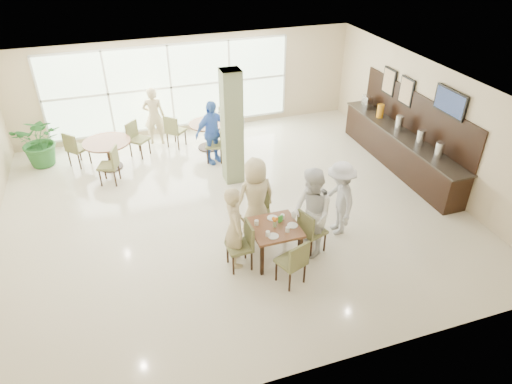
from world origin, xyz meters
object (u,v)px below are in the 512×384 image
object	(u,v)px
round_table_left	(107,147)
teen_standing	(340,198)
buffet_counter	(400,147)
potted_plant	(41,141)
main_table	(275,231)
teen_right	(311,213)
teen_far	(256,198)
adult_standing	(154,116)
round_table_right	(208,130)
adult_b	(235,121)
adult_a	(212,132)
teen_left	(235,227)

from	to	relation	value
round_table_left	teen_standing	world-z (taller)	teen_standing
buffet_counter	potted_plant	world-z (taller)	buffet_counter
main_table	teen_right	world-z (taller)	teen_right
buffet_counter	teen_far	bearing A→B (deg)	-160.88
round_table_left	adult_standing	bearing A→B (deg)	38.09
teen_right	round_table_right	bearing A→B (deg)	-168.59
adult_b	teen_right	bearing A→B (deg)	-10.56
potted_plant	teen_far	world-z (taller)	teen_far
round_table_left	adult_b	bearing A→B (deg)	3.13
adult_b	round_table_right	bearing A→B (deg)	-109.95
potted_plant	teen_far	size ratio (longest dim) A/B	0.80
teen_far	adult_b	size ratio (longest dim) A/B	1.13
adult_b	round_table_left	bearing A→B (deg)	-98.23
potted_plant	teen_standing	xyz separation A→B (m)	(5.98, -5.07, 0.13)
adult_b	teen_far	bearing A→B (deg)	-21.62
teen_far	teen_standing	xyz separation A→B (m)	(1.63, -0.50, -0.05)
round_table_right	adult_b	xyz separation A→B (m)	(0.76, -0.11, 0.21)
main_table	adult_a	xyz separation A→B (m)	(-0.19, 4.21, 0.20)
round_table_left	round_table_right	bearing A→B (deg)	6.42
round_table_left	teen_left	world-z (taller)	teen_left
teen_right	adult_standing	xyz separation A→B (m)	(-2.18, 5.85, -0.09)
teen_left	buffet_counter	bearing A→B (deg)	-62.73
round_table_left	main_table	bearing A→B (deg)	-59.40
buffet_counter	potted_plant	bearing A→B (deg)	161.03
round_table_left	potted_plant	world-z (taller)	potted_plant
buffet_counter	round_table_left	bearing A→B (deg)	162.18
main_table	adult_b	size ratio (longest dim) A/B	0.59
buffet_counter	teen_standing	xyz separation A→B (m)	(-2.83, -2.05, 0.26)
round_table_right	potted_plant	world-z (taller)	potted_plant
teen_far	round_table_right	bearing A→B (deg)	-97.43
round_table_right	teen_right	bearing A→B (deg)	-80.75
teen_left	adult_b	xyz separation A→B (m)	(1.39, 4.83, -0.07)
round_table_left	teen_left	size ratio (longest dim) A/B	0.72
buffet_counter	potted_plant	xyz separation A→B (m)	(-8.80, 3.03, 0.14)
adult_standing	teen_standing	bearing A→B (deg)	132.21
adult_standing	round_table_left	bearing A→B (deg)	51.29
teen_far	main_table	bearing A→B (deg)	87.25
teen_left	adult_standing	world-z (taller)	same
round_table_right	potted_plant	bearing A→B (deg)	174.55
main_table	teen_far	bearing A→B (deg)	95.08
buffet_counter	teen_right	distance (m)	4.43
main_table	round_table_right	bearing A→B (deg)	91.23
teen_right	adult_b	bearing A→B (deg)	-177.04
teen_standing	adult_a	bearing A→B (deg)	-149.02
round_table_right	adult_a	world-z (taller)	adult_a
teen_left	adult_standing	size ratio (longest dim) A/B	1.00
adult_a	teen_far	bearing A→B (deg)	-111.84
buffet_counter	adult_standing	size ratio (longest dim) A/B	2.82
buffet_counter	teen_standing	distance (m)	3.50
adult_a	adult_b	bearing A→B (deg)	17.45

